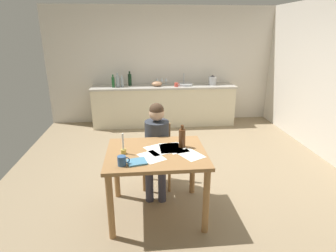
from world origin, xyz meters
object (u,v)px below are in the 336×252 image
at_px(coffee_mug, 122,161).
at_px(mixing_bowl, 157,84).
at_px(bottle_oil, 113,82).
at_px(teacup_on_counter, 176,85).
at_px(sink_unit, 185,84).
at_px(wine_glass_near_sink, 166,80).
at_px(book_magazine, 137,162).
at_px(bottle_wine_red, 122,82).
at_px(wine_bottle_on_table, 182,138).
at_px(stovetop_kettle, 212,80).
at_px(wine_glass_back_left, 157,80).
at_px(candlestick, 123,148).
at_px(bottle_sauce, 130,79).
at_px(dining_table, 156,162).
at_px(chair_at_table, 157,152).
at_px(person_seated, 157,142).
at_px(bottle_vinegar, 118,81).
at_px(wine_glass_by_kettle, 162,80).

height_order(coffee_mug, mixing_bowl, mixing_bowl).
distance_m(bottle_oil, teacup_on_counter, 1.37).
distance_m(sink_unit, wine_glass_near_sink, 0.44).
xyz_separation_m(book_magazine, bottle_wine_red, (-0.34, 3.52, 0.20)).
xyz_separation_m(wine_bottle_on_table, bottle_wine_red, (-0.86, 3.16, 0.10)).
height_order(coffee_mug, teacup_on_counter, teacup_on_counter).
relative_size(coffee_mug, wine_bottle_on_table, 0.47).
relative_size(bottle_oil, mixing_bowl, 1.17).
relative_size(stovetop_kettle, wine_glass_near_sink, 1.43).
distance_m(coffee_mug, stovetop_kettle, 4.07).
xyz_separation_m(wine_glass_near_sink, teacup_on_counter, (0.20, -0.30, -0.07)).
xyz_separation_m(bottle_oil, wine_glass_back_left, (0.97, 0.24, -0.01)).
xyz_separation_m(candlestick, book_magazine, (0.15, -0.24, -0.06)).
height_order(mixing_bowl, stovetop_kettle, stovetop_kettle).
xyz_separation_m(bottle_sauce, stovetop_kettle, (1.86, -0.10, -0.04)).
bearing_deg(dining_table, chair_at_table, 85.84).
bearing_deg(person_seated, stovetop_kettle, 62.77).
bearing_deg(bottle_sauce, wine_bottle_on_table, -78.17).
distance_m(book_magazine, bottle_wine_red, 3.54).
height_order(dining_table, bottle_vinegar, bottle_vinegar).
height_order(coffee_mug, sink_unit, sink_unit).
distance_m(bottle_oil, stovetop_kettle, 2.22).
relative_size(bottle_oil, bottle_wine_red, 1.12).
relative_size(dining_table, book_magazine, 5.80).
relative_size(sink_unit, bottle_oil, 1.31).
bearing_deg(mixing_bowl, bottle_vinegar, -177.80).
height_order(person_seated, teacup_on_counter, person_seated).
xyz_separation_m(chair_at_table, teacup_on_counter, (0.58, 2.49, 0.47)).
distance_m(mixing_bowl, wine_glass_back_left, 0.19).
xyz_separation_m(stovetop_kettle, teacup_on_counter, (-0.84, -0.15, -0.05)).
bearing_deg(wine_glass_by_kettle, bottle_vinegar, -167.67).
bearing_deg(book_magazine, mixing_bowl, 70.37).
xyz_separation_m(book_magazine, stovetop_kettle, (1.68, 3.59, 0.20)).
distance_m(mixing_bowl, wine_glass_near_sink, 0.29).
bearing_deg(candlestick, wine_glass_by_kettle, 78.81).
relative_size(bottle_sauce, mixing_bowl, 1.35).
distance_m(bottle_vinegar, wine_glass_back_left, 0.90).
bearing_deg(sink_unit, candlestick, -109.68).
bearing_deg(wine_glass_by_kettle, person_seated, -95.76).
bearing_deg(bottle_oil, stovetop_kettle, 2.44).
bearing_deg(bottle_vinegar, coffee_mug, -85.38).
bearing_deg(bottle_vinegar, wine_glass_by_kettle, 12.33).
relative_size(bottle_wine_red, bottle_sauce, 0.77).
height_order(bottle_sauce, wine_glass_by_kettle, bottle_sauce).
relative_size(candlestick, wine_glass_by_kettle, 1.54).
height_order(person_seated, coffee_mug, person_seated).
relative_size(dining_table, teacup_on_counter, 9.45).
xyz_separation_m(bottle_vinegar, wine_glass_back_left, (0.87, 0.21, -0.02)).
bearing_deg(bottle_vinegar, sink_unit, 2.62).
bearing_deg(chair_at_table, bottle_sauce, 99.17).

